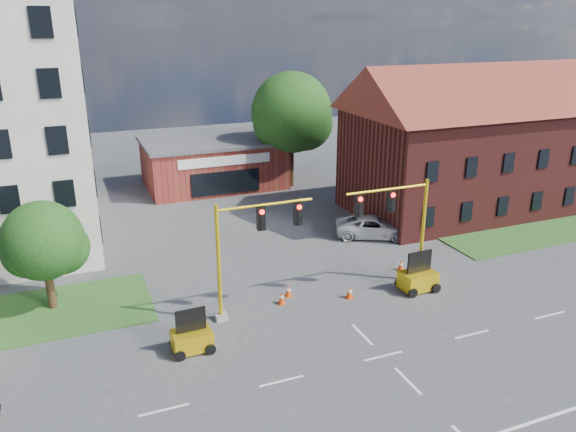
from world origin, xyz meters
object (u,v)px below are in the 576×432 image
object	(u,v)px
trailer_west	(192,338)
trailer_east	(418,278)
signal_mast_west	(250,244)
signal_mast_east	(399,222)
pickup_white	(374,227)

from	to	relation	value
trailer_west	trailer_east	world-z (taller)	trailer_east
signal_mast_west	trailer_west	size ratio (longest dim) A/B	3.01
signal_mast_east	pickup_white	bearing A→B (deg)	69.20
signal_mast_west	trailer_west	world-z (taller)	signal_mast_west
trailer_west	trailer_east	size ratio (longest dim) A/B	0.91
signal_mast_east	trailer_west	xyz separation A→B (m)	(-12.36, -2.25, -3.28)
signal_mast_west	trailer_east	world-z (taller)	signal_mast_west
trailer_west	signal_mast_west	bearing A→B (deg)	30.11
trailer_west	pickup_white	distance (m)	17.78
signal_mast_west	pickup_white	xyz separation A→B (m)	(11.43, 7.17, -3.18)
signal_mast_east	trailer_west	distance (m)	12.98
trailer_east	pickup_white	distance (m)	8.32
signal_mast_east	trailer_east	size ratio (longest dim) A/B	2.75
trailer_east	pickup_white	size ratio (longest dim) A/B	0.43
trailer_west	pickup_white	xyz separation A→B (m)	(15.08, 9.42, 0.09)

